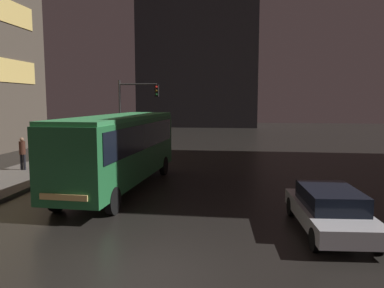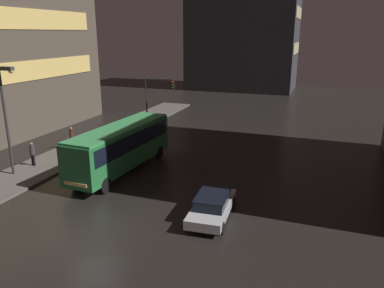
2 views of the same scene
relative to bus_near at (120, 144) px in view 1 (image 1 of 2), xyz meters
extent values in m
plane|color=black|center=(2.96, -8.19, -2.07)|extent=(120.00, 120.00, 0.00)
cube|color=#56514C|center=(-6.04, 1.81, -2.00)|extent=(4.00, 48.00, 0.15)
cube|color=#2D2D33|center=(-0.81, 44.58, 7.22)|extent=(18.00, 12.00, 18.58)
cube|color=beige|center=(8.14, 44.58, 5.06)|extent=(0.24, 10.20, 1.80)
cube|color=beige|center=(8.14, 44.58, 10.71)|extent=(0.24, 10.20, 1.80)
cube|color=#236B38|center=(0.00, 0.00, -0.19)|extent=(2.95, 10.18, 2.66)
cube|color=black|center=(0.00, 0.00, 0.38)|extent=(2.97, 9.38, 1.10)
cube|color=#399252|center=(0.00, 0.00, 1.21)|extent=(2.89, 9.98, 0.16)
cube|color=#F4CC72|center=(-0.29, -5.04, -1.12)|extent=(1.66, 0.20, 0.20)
cylinder|color=black|center=(0.87, -3.69, -1.57)|extent=(0.31, 1.01, 1.00)
cylinder|color=black|center=(-1.30, -3.56, -1.57)|extent=(0.31, 1.01, 1.00)
cylinder|color=black|center=(1.30, 3.56, -1.57)|extent=(0.31, 1.01, 1.00)
cylinder|color=black|center=(-0.87, 3.69, -1.57)|extent=(0.31, 1.01, 1.00)
cube|color=#B7B7BC|center=(8.10, -4.56, -1.52)|extent=(2.12, 4.68, 0.50)
cube|color=black|center=(8.10, -4.56, -0.99)|extent=(1.73, 2.60, 0.56)
cylinder|color=black|center=(9.05, -6.09, -1.75)|extent=(0.24, 0.65, 0.64)
cylinder|color=black|center=(7.35, -6.19, -1.75)|extent=(0.24, 0.65, 0.64)
cylinder|color=black|center=(8.86, -2.93, -1.75)|extent=(0.24, 0.65, 0.64)
cylinder|color=black|center=(7.16, -3.02, -1.75)|extent=(0.24, 0.65, 0.64)
cylinder|color=black|center=(-6.80, 3.28, -1.48)|extent=(0.14, 0.14, 0.88)
cylinder|color=black|center=(-6.62, 3.28, -1.48)|extent=(0.14, 0.14, 0.88)
cylinder|color=#422319|center=(-6.71, 3.28, -0.68)|extent=(0.48, 0.48, 0.73)
sphere|color=#8C664C|center=(-6.71, 3.28, -0.20)|extent=(0.22, 0.22, 0.22)
cylinder|color=#2D2D2D|center=(-3.72, 11.77, 0.70)|extent=(0.16, 0.16, 5.55)
cylinder|color=#2D2D2D|center=(-2.27, 11.77, 3.18)|extent=(2.90, 0.12, 0.12)
cube|color=black|center=(-0.82, 11.77, 2.68)|extent=(0.30, 0.24, 0.90)
sphere|color=red|center=(-0.82, 11.63, 2.96)|extent=(0.18, 0.18, 0.18)
sphere|color=#3B2B07|center=(-0.82, 11.63, 2.68)|extent=(0.18, 0.18, 0.18)
sphere|color=black|center=(-0.82, 11.63, 2.40)|extent=(0.18, 0.18, 0.18)
camera|label=1|loc=(5.20, -16.22, 1.98)|focal=35.00mm
camera|label=2|loc=(13.19, -22.28, 7.59)|focal=35.00mm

